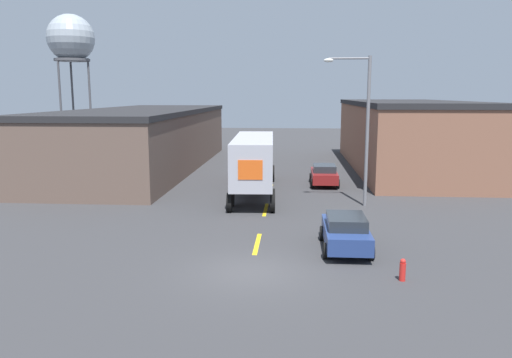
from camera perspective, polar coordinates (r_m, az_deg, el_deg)
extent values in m
plane|color=#333335|center=(18.91, -0.66, -10.56)|extent=(160.00, 160.00, 0.00)
cube|color=gold|center=(22.27, 0.14, -7.40)|extent=(0.20, 3.18, 0.01)
cube|color=gold|center=(28.64, 1.10, -3.52)|extent=(0.20, 3.18, 0.01)
cube|color=gold|center=(35.11, 1.70, -1.06)|extent=(0.20, 3.18, 0.01)
cube|color=brown|center=(45.58, -12.69, 4.26)|extent=(9.66, 29.90, 4.86)
cube|color=#232326|center=(45.42, -12.81, 7.57)|extent=(9.86, 30.10, 0.40)
cube|color=brown|center=(46.03, 16.68, 4.58)|extent=(8.97, 24.99, 5.57)
cube|color=#232326|center=(45.88, 16.86, 8.30)|extent=(9.17, 25.19, 0.40)
cube|color=#B21919|center=(38.42, 0.11, 2.85)|extent=(2.41, 2.84, 2.87)
cube|color=#A8A8B2|center=(31.75, -0.26, 2.39)|extent=(2.84, 10.07, 2.68)
cube|color=#E55619|center=(26.80, -0.66, 1.04)|extent=(1.33, 0.09, 1.07)
cylinder|color=black|center=(38.94, 1.90, 0.80)|extent=(0.33, 1.09, 1.08)
cylinder|color=black|center=(39.02, -1.65, 0.82)|extent=(0.33, 1.09, 1.08)
cylinder|color=black|center=(37.86, 1.90, 0.55)|extent=(0.33, 1.09, 1.08)
cylinder|color=black|center=(37.93, -1.76, 0.56)|extent=(0.33, 1.09, 1.08)
cylinder|color=black|center=(29.31, 1.90, -2.15)|extent=(0.33, 1.09, 1.08)
cylinder|color=black|center=(29.40, -2.82, -2.12)|extent=(0.33, 1.09, 1.08)
cylinder|color=black|center=(27.94, 1.90, -2.74)|extent=(0.33, 1.09, 1.08)
cylinder|color=black|center=(28.04, -3.05, -2.70)|extent=(0.33, 1.09, 1.08)
cube|color=maroon|center=(36.60, 7.78, 0.36)|extent=(1.79, 4.20, 0.70)
cube|color=#23282D|center=(36.38, 7.82, 1.24)|extent=(1.57, 2.18, 0.47)
cylinder|color=black|center=(38.00, 9.00, 0.14)|extent=(0.22, 0.65, 0.65)
cylinder|color=black|center=(37.89, 6.30, 0.17)|extent=(0.22, 0.65, 0.65)
cylinder|color=black|center=(35.44, 9.34, -0.55)|extent=(0.22, 0.65, 0.65)
cylinder|color=black|center=(35.33, 6.45, -0.52)|extent=(0.22, 0.65, 0.65)
cube|color=navy|center=(21.66, 10.19, -6.19)|extent=(1.79, 4.20, 0.70)
cube|color=#23282D|center=(21.38, 10.27, -4.77)|extent=(1.57, 2.18, 0.47)
cylinder|color=black|center=(23.10, 12.06, -6.15)|extent=(0.22, 0.65, 0.65)
cylinder|color=black|center=(22.93, 7.60, -6.14)|extent=(0.22, 0.65, 0.65)
cylinder|color=black|center=(20.64, 13.03, -8.11)|extent=(0.22, 0.65, 0.65)
cylinder|color=black|center=(20.44, 8.01, -8.12)|extent=(0.22, 0.65, 0.65)
cylinder|color=#47474C|center=(69.97, -18.42, 8.39)|extent=(0.28, 0.28, 11.14)
cylinder|color=#47474C|center=(72.91, -20.19, 8.32)|extent=(0.28, 0.28, 11.14)
cylinder|color=#47474C|center=(69.59, -21.44, 8.21)|extent=(0.28, 0.28, 11.14)
cylinder|color=#4C4C51|center=(70.94, -20.27, 12.64)|extent=(4.51, 4.51, 0.30)
sphere|color=#939EA8|center=(71.16, -20.41, 14.86)|extent=(6.04, 6.04, 6.04)
cylinder|color=slate|center=(29.69, 12.60, 5.20)|extent=(0.20, 0.20, 8.69)
cylinder|color=slate|center=(29.53, 10.61, 13.40)|extent=(2.33, 0.11, 0.11)
ellipsoid|color=silver|center=(29.43, 8.29, 13.28)|extent=(0.56, 0.32, 0.22)
cylinder|color=red|center=(18.70, 16.40, -10.14)|extent=(0.22, 0.22, 0.65)
sphere|color=red|center=(18.58, 16.45, -9.02)|extent=(0.20, 0.20, 0.20)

